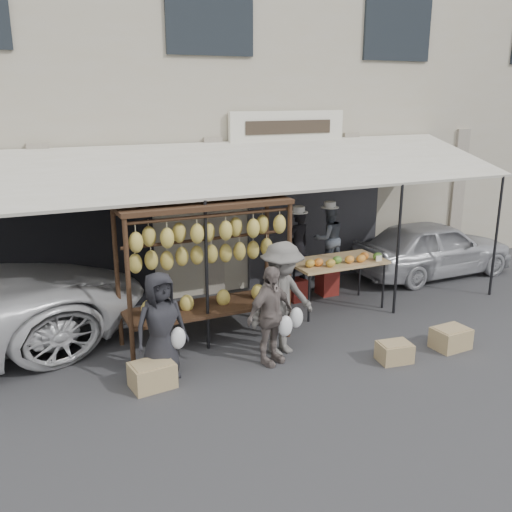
{
  "coord_description": "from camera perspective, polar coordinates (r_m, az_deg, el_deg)",
  "views": [
    {
      "loc": [
        -3.69,
        -6.44,
        3.77
      ],
      "look_at": [
        -0.08,
        1.4,
        1.3
      ],
      "focal_mm": 40.0,
      "sensor_mm": 36.0,
      "label": 1
    }
  ],
  "objects": [
    {
      "name": "shophouse",
      "position": [
        13.45,
        -9.11,
        15.26
      ],
      "size": [
        24.0,
        6.15,
        7.3
      ],
      "color": "#AAA391",
      "rests_on": "ground_plane"
    },
    {
      "name": "crate_near_a",
      "position": [
        8.65,
        13.67,
        -9.32
      ],
      "size": [
        0.51,
        0.42,
        0.28
      ],
      "primitive_type": "cube",
      "rotation": [
        0.0,
        0.0,
        -0.14
      ],
      "color": "tan",
      "rests_on": "ground_plane"
    },
    {
      "name": "produce_table",
      "position": [
        10.22,
        8.25,
        -0.64
      ],
      "size": [
        1.7,
        0.9,
        1.04
      ],
      "color": "tan",
      "rests_on": "ground_plane"
    },
    {
      "name": "banana_rack",
      "position": [
        8.57,
        -5.1,
        1.07
      ],
      "size": [
        2.6,
        0.9,
        2.24
      ],
      "color": "black",
      "rests_on": "ground_plane"
    },
    {
      "name": "customer_right",
      "position": [
        8.39,
        2.59,
        -4.31
      ],
      "size": [
        1.23,
        0.87,
        1.73
      ],
      "primitive_type": "imported",
      "rotation": [
        0.0,
        0.0,
        0.22
      ],
      "color": "#625E59",
      "rests_on": "ground_plane"
    },
    {
      "name": "sedan",
      "position": [
        12.7,
        17.28,
        0.8
      ],
      "size": [
        3.55,
        1.44,
        1.21
      ],
      "primitive_type": "imported",
      "rotation": [
        0.0,
        0.0,
        1.57
      ],
      "color": "#ABABB1",
      "rests_on": "ground_plane"
    },
    {
      "name": "crate_far",
      "position": [
        7.84,
        -10.33,
        -11.64
      ],
      "size": [
        0.6,
        0.49,
        0.34
      ],
      "primitive_type": "cube",
      "rotation": [
        0.0,
        0.0,
        0.11
      ],
      "color": "tan",
      "rests_on": "ground_plane"
    },
    {
      "name": "customer_left",
      "position": [
        7.84,
        -9.52,
        -6.89
      ],
      "size": [
        0.8,
        0.59,
        1.51
      ],
      "primitive_type": "imported",
      "rotation": [
        0.0,
        0.0,
        0.16
      ],
      "color": "black",
      "rests_on": "ground_plane"
    },
    {
      "name": "customer_mid",
      "position": [
        8.13,
        1.43,
        -5.99
      ],
      "size": [
        0.92,
        0.62,
        1.46
      ],
      "primitive_type": "imported",
      "rotation": [
        0.0,
        0.0,
        0.34
      ],
      "color": "slate",
      "rests_on": "ground_plane"
    },
    {
      "name": "stool_left",
      "position": [
        10.75,
        4.13,
        -3.39
      ],
      "size": [
        0.32,
        0.32,
        0.42
      ],
      "primitive_type": "cube",
      "rotation": [
        0.0,
        0.0,
        -0.05
      ],
      "color": "maroon",
      "rests_on": "ground_plane"
    },
    {
      "name": "ground_plane",
      "position": [
        8.32,
        4.64,
        -11.02
      ],
      "size": [
        90.0,
        90.0,
        0.0
      ],
      "primitive_type": "plane",
      "color": "#2D2D30"
    },
    {
      "name": "vendor_right",
      "position": [
        10.89,
        7.28,
        1.76
      ],
      "size": [
        0.63,
        0.5,
        1.26
      ],
      "primitive_type": "imported",
      "rotation": [
        0.0,
        0.0,
        3.11
      ],
      "color": "#4A515E",
      "rests_on": "stool_right"
    },
    {
      "name": "vendor_left",
      "position": [
        10.5,
        4.22,
        1.06
      ],
      "size": [
        0.53,
        0.4,
        1.3
      ],
      "primitive_type": "imported",
      "rotation": [
        0.0,
        0.0,
        3.34
      ],
      "color": "black",
      "rests_on": "stool_left"
    },
    {
      "name": "crate_near_b",
      "position": [
        9.29,
        18.89,
        -7.79
      ],
      "size": [
        0.56,
        0.43,
        0.32
      ],
      "primitive_type": "cube",
      "rotation": [
        0.0,
        0.0,
        0.05
      ],
      "color": "tan",
      "rests_on": "ground_plane"
    },
    {
      "name": "stool_right",
      "position": [
        11.14,
        7.12,
        -2.6
      ],
      "size": [
        0.4,
        0.4,
        0.49
      ],
      "primitive_type": "cube",
      "rotation": [
        0.0,
        0.0,
        0.17
      ],
      "color": "maroon",
      "rests_on": "ground_plane"
    },
    {
      "name": "awning",
      "position": [
        9.54,
        -1.73,
        8.76
      ],
      "size": [
        10.0,
        2.35,
        2.92
      ],
      "color": "silver",
      "rests_on": "ground_plane"
    }
  ]
}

